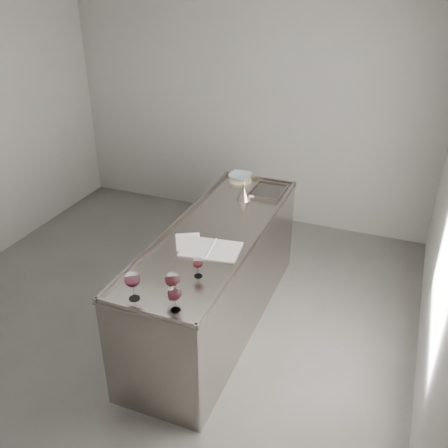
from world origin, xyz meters
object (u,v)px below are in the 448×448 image
at_px(wine_glass_middle, 172,280).
at_px(wine_funnel, 244,194).
at_px(wine_glass_right, 175,294).
at_px(counter, 216,277).
at_px(wine_glass_small, 198,263).
at_px(wine_glass_left, 133,280).
at_px(ceramic_bowl, 240,177).
at_px(notebook, 211,249).

distance_m(wine_glass_middle, wine_funnel, 1.64).
bearing_deg(wine_funnel, wine_glass_right, -84.86).
bearing_deg(counter, wine_glass_small, -78.01).
distance_m(counter, wine_glass_small, 0.89).
bearing_deg(wine_glass_left, counter, 82.21).
bearing_deg(wine_glass_left, ceramic_bowl, 90.77).
bearing_deg(wine_glass_right, wine_glass_small, 93.62).
bearing_deg(wine_funnel, ceramic_bowl, 114.35).
bearing_deg(wine_glass_right, counter, 98.83).
relative_size(wine_glass_middle, wine_funnel, 1.05).
relative_size(notebook, wine_funnel, 2.56).
xyz_separation_m(wine_glass_right, ceramic_bowl, (-0.34, 2.16, -0.08)).
distance_m(wine_glass_left, notebook, 0.82).
bearing_deg(counter, wine_glass_left, -97.79).
xyz_separation_m(wine_glass_left, wine_funnel, (0.16, 1.74, -0.09)).
bearing_deg(ceramic_bowl, notebook, -79.33).
bearing_deg(counter, ceramic_bowl, 99.24).
bearing_deg(wine_glass_right, wine_glass_left, 178.28).
distance_m(wine_glass_left, ceramic_bowl, 2.15).
xyz_separation_m(wine_glass_middle, wine_funnel, (-0.08, 1.63, -0.08)).
bearing_deg(notebook, wine_glass_left, -114.40).
relative_size(wine_glass_left, wine_glass_small, 1.40).
distance_m(wine_glass_right, wine_glass_small, 0.41).
distance_m(counter, wine_glass_right, 1.25).
bearing_deg(notebook, counter, 97.96).
relative_size(wine_glass_left, notebook, 0.43).
xyz_separation_m(notebook, wine_funnel, (-0.07, 0.97, 0.05)).
bearing_deg(wine_glass_small, wine_funnel, 95.61).
height_order(counter, notebook, counter).
height_order(wine_glass_middle, ceramic_bowl, wine_glass_middle).
bearing_deg(wine_glass_middle, ceramic_bowl, 97.49).
height_order(wine_glass_right, ceramic_bowl, wine_glass_right).
relative_size(wine_glass_middle, wine_glass_small, 1.32).
height_order(wine_glass_right, notebook, wine_glass_right).
xyz_separation_m(counter, notebook, (0.08, -0.30, 0.47)).
bearing_deg(wine_funnel, counter, -90.89).
bearing_deg(counter, notebook, -74.25).
height_order(counter, ceramic_bowl, ceramic_bowl).
height_order(counter, wine_glass_small, wine_glass_small).
bearing_deg(wine_funnel, notebook, -85.64).
bearing_deg(wine_glass_small, ceramic_bowl, 100.29).
distance_m(wine_glass_small, ceramic_bowl, 1.78).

